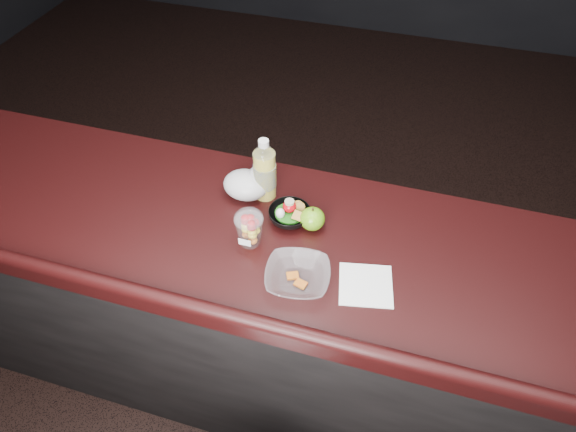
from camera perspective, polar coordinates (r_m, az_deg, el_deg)
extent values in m
cube|color=black|center=(2.11, -0.04, -11.94)|extent=(4.00, 0.65, 0.98)
cube|color=black|center=(1.71, -0.04, -2.69)|extent=(4.06, 0.71, 0.04)
cylinder|color=gold|center=(1.77, -2.58, 4.58)|extent=(0.07, 0.07, 0.19)
cylinder|color=white|center=(1.77, -2.58, 4.58)|extent=(0.08, 0.08, 0.19)
cone|color=white|center=(1.70, -2.70, 7.36)|extent=(0.07, 0.07, 0.03)
cylinder|color=white|center=(1.69, -2.73, 8.09)|extent=(0.04, 0.04, 0.02)
cylinder|color=#072D99|center=(1.77, -2.58, 4.58)|extent=(0.08, 0.08, 0.09)
ellipsoid|color=white|center=(1.60, -4.41, -0.30)|extent=(0.09, 0.09, 0.05)
ellipsoid|color=#44880F|center=(1.70, 2.73, -0.32)|extent=(0.08, 0.08, 0.08)
cylinder|color=black|center=(1.67, 2.78, 0.70)|extent=(0.01, 0.01, 0.01)
ellipsoid|color=silver|center=(1.81, -4.69, 3.47)|extent=(0.16, 0.13, 0.10)
sphere|color=silver|center=(1.79, -3.31, 4.58)|extent=(0.07, 0.07, 0.07)
imported|color=black|center=(1.73, 0.18, 0.07)|extent=(0.16, 0.16, 0.04)
cylinder|color=#0F470C|center=(1.72, 0.18, 0.29)|extent=(0.10, 0.10, 0.01)
ellipsoid|color=#AF070F|center=(1.71, 0.16, 1.08)|extent=(0.05, 0.05, 0.04)
cylinder|color=beige|center=(1.70, 0.17, 1.57)|extent=(0.03, 0.03, 0.01)
ellipsoid|color=white|center=(1.70, -0.86, 0.30)|extent=(0.03, 0.03, 0.04)
imported|color=silver|center=(1.56, 1.07, -6.75)|extent=(0.22, 0.22, 0.05)
cube|color=#990F0C|center=(1.57, 0.52, -6.64)|extent=(0.04, 0.04, 0.01)
cube|color=#990F0C|center=(1.56, 1.42, -7.54)|extent=(0.04, 0.04, 0.01)
cube|color=white|center=(1.58, 8.63, -7.59)|extent=(0.19, 0.19, 0.00)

